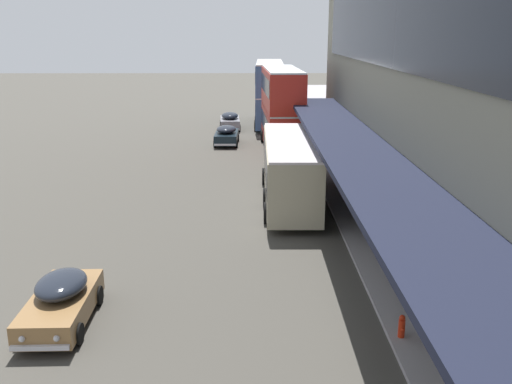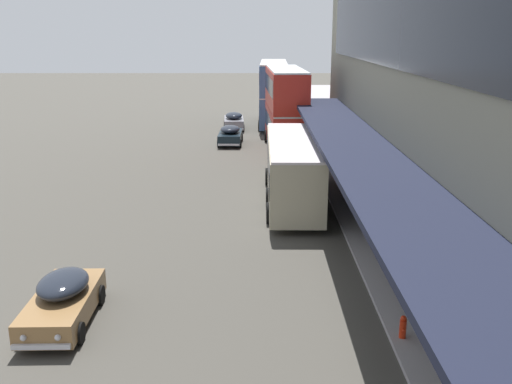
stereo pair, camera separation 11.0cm
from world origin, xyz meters
name	(u,v)px [view 2 (the right image)]	position (x,y,z in m)	size (l,w,h in m)	color
transit_bus_kerbside_front	(271,91)	(3.75, 48.82, 3.23)	(2.97, 11.03, 6.00)	#3A5C90
transit_bus_kerbside_rear	(283,107)	(4.28, 36.89, 3.30)	(3.02, 9.98, 6.12)	red
transit_bus_kerbside_far	(290,167)	(3.97, 23.01, 1.94)	(2.84, 10.84, 3.39)	tan
sedan_second_mid	(228,135)	(0.01, 39.16, 0.76)	(1.95, 4.33, 1.56)	black
sedan_oncoming_front	(60,300)	(-3.92, 10.12, 0.76)	(1.93, 4.27, 1.54)	olive
sedan_second_near	(231,121)	(0.03, 46.47, 0.79)	(2.02, 4.48, 1.60)	gray
fire_hydrant	(401,326)	(6.35, 8.89, 0.49)	(0.20, 0.40, 0.70)	red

